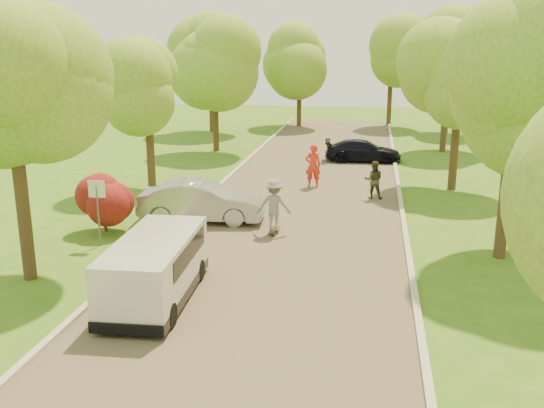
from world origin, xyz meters
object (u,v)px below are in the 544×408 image
Objects in this scene: skateboarder at (274,205)px; person_striped at (313,166)px; street_sign at (97,199)px; dark_sedan at (363,151)px; person_olive at (374,180)px; silver_sedan at (202,201)px; longboard at (274,231)px; minivan at (155,268)px.

person_striped is (0.61, 7.21, -0.04)m from skateboarder.
dark_sedan is at bearing 63.14° from street_sign.
skateboarder is 1.12× the size of person_olive.
person_olive is at bearing -119.47° from skateboarder.
person_striped is at bearing -33.73° from silver_sedan.
longboard is (2.87, -1.06, -0.65)m from silver_sedan.
street_sign is 5.99m from longboard.
street_sign is 17.95m from dark_sedan.
minivan is 6.41m from longboard.
silver_sedan is 7.07m from person_striped.
person_striped is at bearing 158.54° from dark_sedan.
street_sign reaches higher than silver_sedan.
longboard is (2.07, 6.02, -0.77)m from minivan.
street_sign is 11.66m from person_olive.
silver_sedan is 2.52× the size of skateboarder.
person_olive is at bearing 61.97° from minivan.
person_striped is (-2.12, -6.57, 0.38)m from dark_sedan.
silver_sedan is 7.63m from person_olive.
person_olive is at bearing -119.47° from longboard.
skateboarder is 7.24m from person_striped.
minivan is 1.08× the size of dark_sedan.
minivan is (3.30, -3.80, -0.69)m from street_sign.
skateboarder is at bearing 165.25° from dark_sedan.
skateboarder is (5.37, 2.21, -0.54)m from street_sign.
minivan is 12.72m from person_olive.
skateboarder is at bearing -114.53° from silver_sedan.
street_sign is 1.34× the size of person_olive.
dark_sedan is at bearing -99.30° from longboard.
longboard is (-2.73, -13.78, -0.51)m from dark_sedan.
person_olive is (5.42, 11.51, -0.06)m from minivan.
silver_sedan is 2.31× the size of person_striped.
skateboarder is at bearing 93.69° from longboard.
street_sign is 0.48× the size of minivan.
silver_sedan reaches higher than dark_sedan.
longboard is at bearing 68.19° from minivan.
minivan reaches higher than silver_sedan.
longboard is 0.47× the size of person_striped.
skateboarder is at bearing 72.57° from person_striped.
minivan reaches higher than person_olive.
person_olive is at bearing 135.19° from person_striped.
street_sign reaches higher than minivan.
longboard is 0.58× the size of person_olive.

